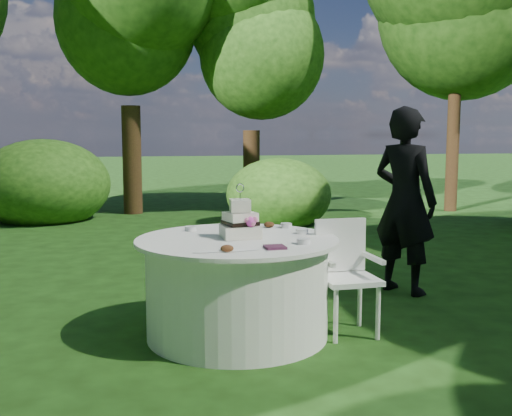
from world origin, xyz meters
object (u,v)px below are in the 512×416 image
(table, at_px, (237,287))
(chair, at_px, (345,267))
(napkins, at_px, (275,247))
(guest, at_px, (405,201))
(cake, at_px, (241,223))

(table, relative_size, chair, 1.75)
(napkins, bearing_deg, table, 110.39)
(table, bearing_deg, guest, 25.37)
(guest, bearing_deg, chair, 103.58)
(napkins, height_order, guest, guest)
(guest, bearing_deg, napkins, 98.05)
(guest, distance_m, cake, 2.03)
(guest, height_order, table, guest)
(cake, bearing_deg, table, -142.07)
(napkins, xyz_separation_m, chair, (0.68, 0.37, -0.26))
(napkins, xyz_separation_m, table, (-0.17, 0.47, -0.39))
(napkins, relative_size, cake, 0.34)
(guest, xyz_separation_m, table, (-1.87, -0.89, -0.53))
(guest, relative_size, chair, 2.05)
(table, bearing_deg, chair, -6.83)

